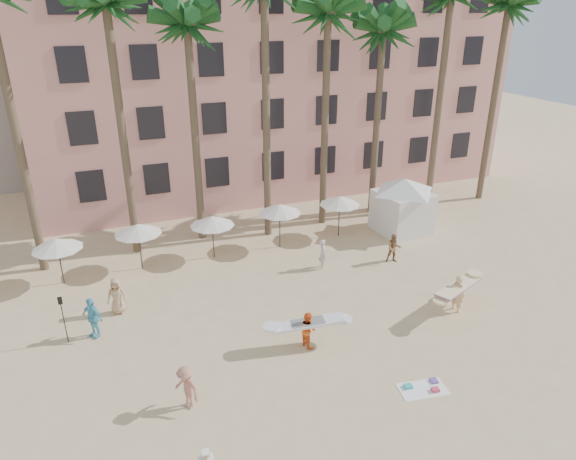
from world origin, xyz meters
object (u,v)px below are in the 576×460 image
at_px(pink_hotel, 266,79).
at_px(carrier_white, 308,328).
at_px(cabana, 403,200).
at_px(carrier_yellow, 458,291).

height_order(pink_hotel, carrier_white, pink_hotel).
xyz_separation_m(cabana, carrier_white, (-10.42, -8.98, -1.19)).
distance_m(pink_hotel, cabana, 15.90).
relative_size(pink_hotel, carrier_yellow, 10.29).
bearing_deg(carrier_white, cabana, 40.76).
relative_size(pink_hotel, carrier_white, 11.01).
bearing_deg(pink_hotel, carrier_white, -105.36).
bearing_deg(carrier_yellow, pink_hotel, 93.08).
bearing_deg(carrier_yellow, cabana, 72.76).
distance_m(carrier_yellow, carrier_white, 7.61).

